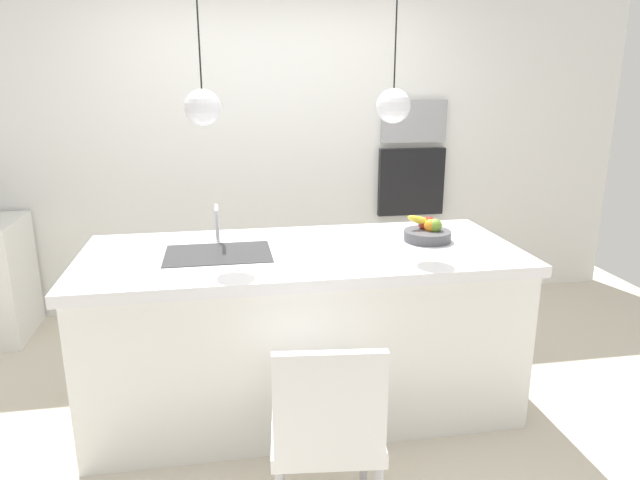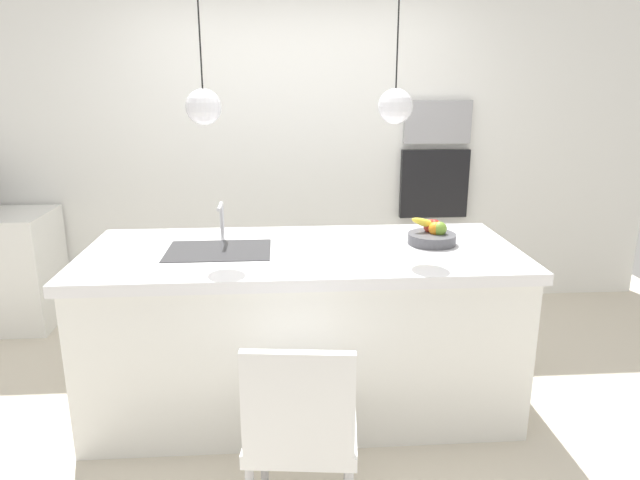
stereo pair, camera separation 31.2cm
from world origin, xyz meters
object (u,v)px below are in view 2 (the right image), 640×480
(fruit_bowl, at_px, (432,235))
(oven, at_px, (434,183))
(microwave, at_px, (437,122))
(chair_near, at_px, (301,427))

(fruit_bowl, xyz_separation_m, oven, (0.41, 1.52, 0.02))
(microwave, bearing_deg, chair_near, -115.03)
(oven, xyz_separation_m, chair_near, (-1.20, -2.57, -0.52))
(fruit_bowl, distance_m, oven, 1.57)
(microwave, bearing_deg, oven, 0.00)
(microwave, xyz_separation_m, chair_near, (-1.20, -2.57, -1.02))
(oven, height_order, chair_near, oven)
(fruit_bowl, distance_m, microwave, 1.66)
(microwave, bearing_deg, fruit_bowl, -105.19)
(fruit_bowl, relative_size, microwave, 0.50)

